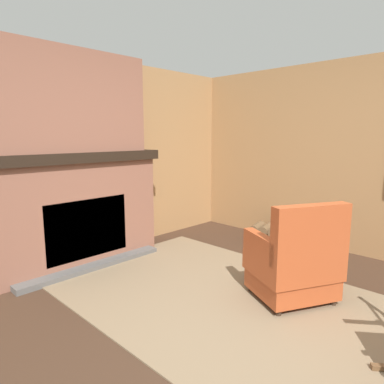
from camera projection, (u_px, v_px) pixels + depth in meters
ground_plane at (247, 348)px, 2.40m from camera, size 14.00×14.00×0.00m
wood_panel_wall_left at (66, 160)px, 3.96m from camera, size 0.06×5.67×2.39m
wood_panel_wall_back at (377, 159)px, 4.01m from camera, size 5.67×0.09×2.39m
fireplace_hearth at (79, 209)px, 3.89m from camera, size 0.61×1.97×1.29m
chimney_breast at (73, 102)px, 3.70m from camera, size 0.35×1.65×1.08m
area_rug at (238, 304)px, 3.01m from camera, size 3.62×2.14×0.01m
armchair at (295, 264)px, 3.03m from camera, size 0.84×0.89×0.92m
firewood_stack at (266, 233)px, 4.78m from camera, size 0.46×0.41×0.24m
oil_lamp_vase at (33, 142)px, 3.49m from camera, size 0.11×0.11×0.31m
storage_case at (84, 146)px, 3.89m from camera, size 0.17×0.22×0.12m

